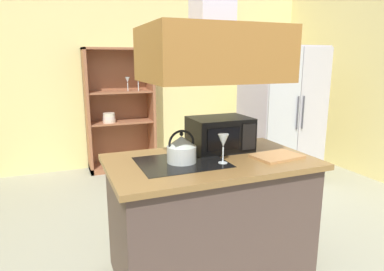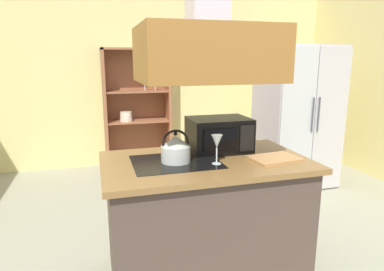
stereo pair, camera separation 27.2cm
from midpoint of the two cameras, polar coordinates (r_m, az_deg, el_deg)
ground_plane at (r=2.87m, az=-0.55°, el=-21.22°), size 7.80×7.80×0.00m
wall_back at (r=5.29m, az=-12.74°, el=9.69°), size 6.00×0.12×2.70m
kitchen_island at (r=2.59m, az=-0.11°, el=-13.52°), size 1.46×0.87×0.90m
range_hood at (r=2.33m, az=-0.12°, el=16.34°), size 0.90×0.70×1.25m
refrigerator at (r=4.58m, az=13.01°, el=3.36°), size 0.90×0.77×1.77m
dish_cabinet at (r=5.11m, az=-13.56°, el=3.11°), size 0.96×0.40×1.76m
kettle at (r=2.33m, az=-5.11°, el=-2.32°), size 0.20×0.20×0.23m
cutting_board at (r=2.51m, az=11.11°, el=-3.47°), size 0.37×0.28×0.02m
microwave at (r=2.64m, az=1.78°, el=0.23°), size 0.46×0.35×0.26m
wine_glass_on_counter at (r=2.29m, az=1.91°, el=-1.12°), size 0.08×0.08×0.21m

